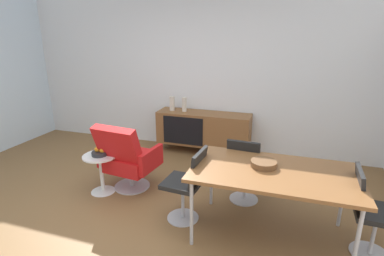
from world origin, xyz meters
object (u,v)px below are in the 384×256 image
at_px(sideboard, 203,129).
at_px(dining_chair_near_window, 188,182).
at_px(dining_table, 273,174).
at_px(side_table_round, 101,169).
at_px(vase_cobalt, 184,104).
at_px(dining_chair_back_left, 244,167).
at_px(vase_sculptural_dark, 172,103).
at_px(fruit_bowl, 100,153).
at_px(wooden_bowl_on_table, 264,164).
at_px(dining_chair_far_end, 371,210).
at_px(lounge_chair_red, 127,157).

distance_m(sideboard, dining_chair_near_window, 2.01).
xyz_separation_m(dining_table, side_table_round, (-2.17, 0.24, -0.38)).
relative_size(vase_cobalt, dining_chair_back_left, 0.28).
distance_m(vase_sculptural_dark, fruit_bowl, 1.78).
bearing_deg(vase_sculptural_dark, wooden_bowl_on_table, -47.65).
relative_size(side_table_round, fruit_bowl, 2.60).
relative_size(sideboard, side_table_round, 3.08).
distance_m(dining_table, dining_chair_far_end, 0.92).
xyz_separation_m(vase_cobalt, dining_table, (1.62, -1.97, -0.14)).
relative_size(vase_cobalt, vase_sculptural_dark, 0.98).
xyz_separation_m(lounge_chair_red, fruit_bowl, (-0.30, -0.16, 0.09)).
height_order(dining_chair_back_left, dining_chair_near_window, same).
height_order(sideboard, dining_chair_back_left, dining_chair_back_left).
bearing_deg(dining_table, side_table_round, 173.58).
relative_size(dining_chair_back_left, side_table_round, 1.65).
bearing_deg(dining_chair_back_left, vase_sculptural_dark, 136.53).
height_order(dining_chair_far_end, dining_chair_back_left, same).
bearing_deg(dining_chair_near_window, fruit_bowl, 168.90).
relative_size(dining_chair_near_window, side_table_round, 1.65).
relative_size(sideboard, dining_chair_back_left, 1.87).
relative_size(sideboard, lounge_chair_red, 1.69).
bearing_deg(dining_chair_far_end, lounge_chair_red, 171.60).
xyz_separation_m(sideboard, dining_chair_far_end, (2.16, -1.97, 0.03)).
height_order(vase_cobalt, dining_chair_near_window, vase_cobalt).
xyz_separation_m(vase_cobalt, dining_chair_near_window, (0.73, -1.97, -0.37)).
height_order(sideboard, dining_table, dining_table).
bearing_deg(dining_chair_far_end, fruit_bowl, 175.45).
bearing_deg(vase_sculptural_dark, fruit_bowl, -100.65).
distance_m(wooden_bowl_on_table, lounge_chair_red, 1.82).
distance_m(vase_sculptural_dark, side_table_round, 1.83).
xyz_separation_m(wooden_bowl_on_table, dining_chair_far_end, (0.99, -0.06, -0.30)).
height_order(dining_chair_near_window, fruit_bowl, dining_chair_near_window).
height_order(lounge_chair_red, side_table_round, lounge_chair_red).
bearing_deg(wooden_bowl_on_table, sideboard, 121.47).
height_order(vase_sculptural_dark, side_table_round, vase_sculptural_dark).
distance_m(sideboard, vase_sculptural_dark, 0.70).
relative_size(sideboard, vase_sculptural_dark, 6.44).
distance_m(lounge_chair_red, fruit_bowl, 0.35).
bearing_deg(dining_chair_near_window, vase_sculptural_dark, 115.77).
relative_size(vase_sculptural_dark, wooden_bowl_on_table, 0.95).
height_order(dining_chair_far_end, side_table_round, dining_chair_far_end).
bearing_deg(dining_table, vase_sculptural_dark, 133.09).
bearing_deg(lounge_chair_red, vase_cobalt, 80.76).
height_order(dining_table, dining_chair_near_window, dining_chair_near_window).
distance_m(wooden_bowl_on_table, dining_chair_near_window, 0.84).
bearing_deg(dining_chair_far_end, vase_cobalt, 141.86).
bearing_deg(dining_chair_near_window, sideboard, 100.95).
xyz_separation_m(dining_table, dining_chair_far_end, (0.89, 0.00, -0.23)).
height_order(vase_sculptural_dark, dining_chair_far_end, vase_sculptural_dark).
distance_m(vase_sculptural_dark, wooden_bowl_on_table, 2.58).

